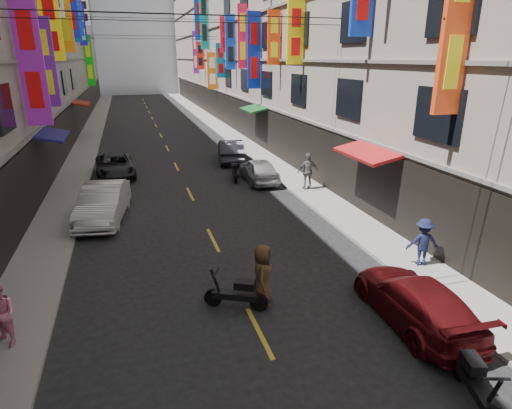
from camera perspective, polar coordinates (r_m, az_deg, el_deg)
sidewalk_left at (r=39.41m, az=-21.38°, el=8.23°), size 2.00×90.00×0.12m
sidewalk_right at (r=40.22m, az=-3.93°, el=9.67°), size 2.00×90.00×0.12m
building_row_right at (r=41.52m, az=4.54°, el=23.00°), size 10.14×90.00×19.00m
haze_block at (r=88.88m, az=-15.90°, el=21.20°), size 18.00×8.00×22.00m
shop_signage at (r=32.27m, az=-12.90°, el=23.24°), size 14.00×55.00×11.92m
street_awnings at (r=23.05m, az=-13.01°, el=9.67°), size 13.99×35.20×0.41m
overhead_cables at (r=26.96m, az=-11.78°, el=23.43°), size 14.00×38.04×1.24m
lane_markings at (r=36.42m, az=-12.19°, el=8.23°), size 0.12×80.20×0.01m
scooter_near_right at (r=10.16m, az=27.21°, el=-20.40°), size 0.74×1.76×1.14m
scooter_crossing at (r=11.92m, az=-2.54°, el=-11.83°), size 1.65×0.96×1.14m
scooter_far_right at (r=24.06m, az=-2.82°, el=4.28°), size 0.60×1.79×1.14m
car_left_mid at (r=19.07m, az=-19.71°, el=0.20°), size 2.29×4.83×1.53m
car_left_far at (r=26.08m, az=-18.29°, el=4.91°), size 2.35×4.62×1.25m
car_right_near at (r=12.01m, az=20.49°, el=-11.91°), size 1.90×4.34×1.24m
car_right_mid at (r=23.70m, az=0.35°, el=4.63°), size 1.64×3.93×1.33m
car_right_far at (r=28.54m, az=-3.41°, el=7.19°), size 2.21×4.57×1.44m
pedestrian_lfar at (r=11.76m, az=-30.99°, el=-12.55°), size 0.94×0.92×1.61m
pedestrian_rnear at (r=14.86m, az=21.37°, el=-4.67°), size 1.13×0.80×1.59m
pedestrian_rfar at (r=22.01m, az=6.94°, el=4.41°), size 1.14×0.69×1.87m
pedestrian_crossing at (r=11.89m, az=0.86°, el=-9.40°), size 0.89×1.04×1.79m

